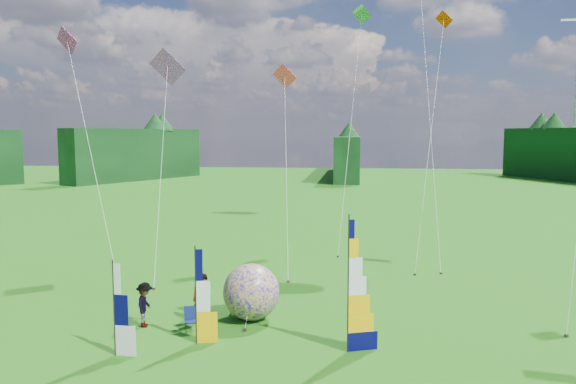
# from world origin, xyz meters

# --- Properties ---
(ground) EXTENTS (220.00, 220.00, 0.00)m
(ground) POSITION_xyz_m (0.00, 0.00, 0.00)
(ground) COLOR #336C16
(ground) RESTS_ON ground
(treeline_ring) EXTENTS (210.00, 210.00, 8.00)m
(treeline_ring) POSITION_xyz_m (0.00, 0.00, 4.00)
(treeline_ring) COLOR #144A1B
(treeline_ring) RESTS_ON ground
(feather_banner_main) EXTENTS (1.24, 0.54, 4.76)m
(feather_banner_main) POSITION_xyz_m (1.36, 2.19, 2.38)
(feather_banner_main) COLOR #060542
(feather_banner_main) RESTS_ON ground
(side_banner_left) EXTENTS (0.98, 0.32, 3.54)m
(side_banner_left) POSITION_xyz_m (-4.20, 2.32, 1.77)
(side_banner_left) COLOR #FFB400
(side_banner_left) RESTS_ON ground
(side_banner_far) EXTENTS (0.98, 0.15, 3.28)m
(side_banner_far) POSITION_xyz_m (-6.69, 0.87, 1.64)
(side_banner_far) COLOR white
(side_banner_far) RESTS_ON ground
(bol_inflatable) EXTENTS (2.99, 2.99, 2.35)m
(bol_inflatable) POSITION_xyz_m (-2.69, 5.22, 1.18)
(bol_inflatable) COLOR #1A09A5
(bol_inflatable) RESTS_ON ground
(spectator_a) EXTENTS (0.81, 0.74, 1.85)m
(spectator_a) POSITION_xyz_m (-4.72, 4.73, 0.93)
(spectator_a) COLOR #66594C
(spectator_a) RESTS_ON ground
(spectator_b) EXTENTS (0.98, 0.84, 1.82)m
(spectator_b) POSITION_xyz_m (-4.80, 5.43, 0.91)
(spectator_b) COLOR #66594C
(spectator_b) RESTS_ON ground
(spectator_c) EXTENTS (0.58, 1.20, 1.79)m
(spectator_c) POSITION_xyz_m (-6.78, 3.87, 0.90)
(spectator_c) COLOR #66594C
(spectator_c) RESTS_ON ground
(spectator_d) EXTENTS (1.04, 0.82, 1.66)m
(spectator_d) POSITION_xyz_m (-3.02, 6.34, 0.83)
(spectator_d) COLOR #66594C
(spectator_d) RESTS_ON ground
(camp_chair) EXTENTS (0.71, 0.71, 0.96)m
(camp_chair) POSITION_xyz_m (-4.76, 3.51, 0.48)
(camp_chair) COLOR #0B184B
(camp_chair) RESTS_ON ground
(kite_whale) EXTENTS (9.01, 15.89, 22.74)m
(kite_whale) POSITION_xyz_m (6.00, 19.77, 11.37)
(kite_whale) COLOR black
(kite_whale) RESTS_ON ground
(kite_rainbow_delta) EXTENTS (5.74, 11.82, 13.76)m
(kite_rainbow_delta) POSITION_xyz_m (-9.24, 13.02, 6.88)
(kite_rainbow_delta) COLOR #F81000
(kite_rainbow_delta) RESTS_ON ground
(small_kite_red) EXTENTS (3.94, 10.97, 12.73)m
(small_kite_red) POSITION_xyz_m (-2.52, 15.42, 6.37)
(small_kite_red) COLOR #E13E33
(small_kite_red) RESTS_ON ground
(small_kite_orange) EXTENTS (8.89, 12.36, 16.49)m
(small_kite_orange) POSITION_xyz_m (6.09, 18.33, 8.25)
(small_kite_orange) COLOR #FF4200
(small_kite_orange) RESTS_ON ground
(small_kite_pink) EXTENTS (9.32, 9.34, 13.88)m
(small_kite_pink) POSITION_xyz_m (-11.37, 9.12, 6.94)
(small_kite_pink) COLOR #C93587
(small_kite_pink) RESTS_ON ground
(small_kite_green) EXTENTS (6.50, 13.61, 18.25)m
(small_kite_green) POSITION_xyz_m (1.14, 22.90, 9.13)
(small_kite_green) COLOR green
(small_kite_green) RESTS_ON ground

